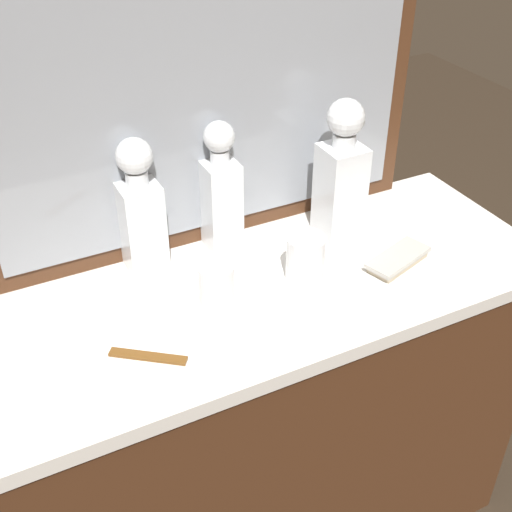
# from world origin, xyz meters

# --- Properties ---
(dresser) EXTENTS (1.27, 0.48, 0.83)m
(dresser) POSITION_xyz_m (0.00, 0.00, 0.41)
(dresser) COLOR #472816
(dresser) RESTS_ON ground_plane
(dresser_mirror) EXTENTS (0.99, 0.03, 0.71)m
(dresser_mirror) POSITION_xyz_m (0.00, 0.22, 1.18)
(dresser_mirror) COLOR #472816
(dresser_mirror) RESTS_ON dresser
(crystal_decanter_center) EXTENTS (0.08, 0.08, 0.30)m
(crystal_decanter_center) POSITION_xyz_m (-0.17, 0.18, 0.95)
(crystal_decanter_center) COLOR white
(crystal_decanter_center) RESTS_ON dresser
(crystal_decanter_far_left) EXTENTS (0.09, 0.09, 0.32)m
(crystal_decanter_far_left) POSITION_xyz_m (0.26, 0.11, 0.96)
(crystal_decanter_far_left) COLOR white
(crystal_decanter_far_left) RESTS_ON dresser
(crystal_decanter_rear) EXTENTS (0.07, 0.07, 0.29)m
(crystal_decanter_rear) POSITION_xyz_m (0.01, 0.18, 0.95)
(crystal_decanter_rear) COLOR white
(crystal_decanter_rear) RESTS_ON dresser
(crystal_tumbler_far_right) EXTENTS (0.08, 0.08, 0.10)m
(crystal_tumbler_far_right) POSITION_xyz_m (0.11, -0.01, 0.87)
(crystal_tumbler_far_right) COLOR white
(crystal_tumbler_far_right) RESTS_ON dresser
(crystal_tumbler_left) EXTENTS (0.07, 0.07, 0.10)m
(crystal_tumbler_left) POSITION_xyz_m (-0.09, -0.02, 0.87)
(crystal_tumbler_left) COLOR white
(crystal_tumbler_left) RESTS_ON dresser
(silver_brush_center) EXTENTS (0.17, 0.11, 0.02)m
(silver_brush_center) POSITION_xyz_m (0.31, -0.06, 0.84)
(silver_brush_center) COLOR #B7A88C
(silver_brush_center) RESTS_ON dresser
(tortoiseshell_comb) EXTENTS (0.13, 0.10, 0.01)m
(tortoiseshell_comb) POSITION_xyz_m (-0.26, -0.09, 0.83)
(tortoiseshell_comb) COLOR brown
(tortoiseshell_comb) RESTS_ON dresser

